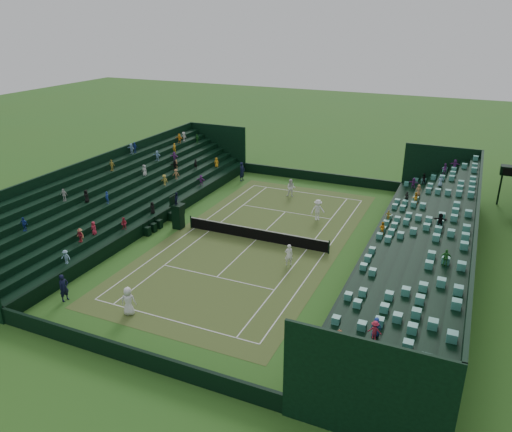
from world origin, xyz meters
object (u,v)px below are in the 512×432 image
Objects in this scene: player_near_west at (128,301)px; player_near_east at (289,255)px; umpire_chair at (178,213)px; player_far_west at (291,188)px; tennis_net at (256,234)px; player_far_east at (318,210)px.

player_near_west is 11.36m from player_near_east.
umpire_chair is 12.20m from player_far_west.
player_near_east is at bearing -37.47° from tennis_net.
player_near_east is at bearing -13.22° from umpire_chair.
umpire_chair is 12.62m from player_near_west.
player_near_west is 0.96× the size of player_far_east.
player_near_west reaches higher than tennis_net.
umpire_chair is at bearing -92.57° from player_near_west.
player_far_west is at bearing 61.82° from umpire_chair.
player_near_west is at bearing -70.76° from umpire_chair.
umpire_chair is at bearing -46.11° from player_near_east.
player_far_east is at bearing -118.70° from player_near_east.
player_far_east is (9.82, 6.20, -0.39)m from umpire_chair.
player_far_east reaches higher than tennis_net.
player_far_west reaches higher than tennis_net.
player_near_west is at bearing -106.05° from player_far_west.
tennis_net is at bearing -123.55° from player_near_west.
player_far_east reaches higher than player_near_east.
umpire_chair is 1.74× the size of player_near_west.
player_far_west is 6.10m from player_far_east.
tennis_net is 4.72m from player_near_east.
player_far_west is (-0.96, 10.33, 0.33)m from tennis_net.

